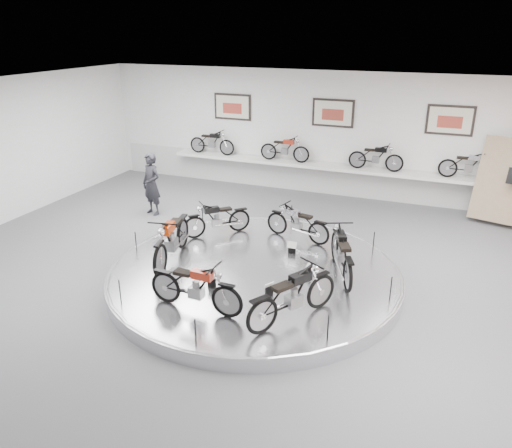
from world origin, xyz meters
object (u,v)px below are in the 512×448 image
at_px(bike_a, 342,253).
at_px(bike_b, 298,223).
at_px(bike_d, 172,238).
at_px(shelf, 328,167).
at_px(display_platform, 255,275).
at_px(bike_e, 195,286).
at_px(bike_f, 293,295).
at_px(visitor, 152,184).
at_px(bike_c, 217,218).

relative_size(bike_a, bike_b, 1.18).
bearing_deg(bike_d, shelf, 152.65).
distance_m(display_platform, bike_e, 2.10).
height_order(bike_a, bike_f, bike_a).
height_order(display_platform, bike_d, bike_d).
distance_m(shelf, visitor, 5.68).
distance_m(display_platform, bike_b, 2.06).
relative_size(shelf, visitor, 5.94).
bearing_deg(visitor, bike_d, -32.87).
distance_m(bike_b, bike_d, 3.18).
xyz_separation_m(bike_b, bike_d, (-2.24, -2.25, 0.12)).
xyz_separation_m(bike_b, bike_c, (-1.98, -0.48, 0.00)).
xyz_separation_m(bike_b, bike_e, (-0.77, -3.89, 0.04)).
distance_m(shelf, bike_d, 6.98).
bearing_deg(visitor, shelf, 56.82).
bearing_deg(bike_e, bike_d, 134.26).
relative_size(bike_b, bike_c, 1.00).
distance_m(bike_c, bike_d, 1.80).
height_order(bike_d, bike_e, bike_d).
relative_size(bike_e, bike_f, 0.94).
height_order(shelf, bike_b, bike_b).
relative_size(display_platform, bike_f, 3.63).
distance_m(bike_d, visitor, 4.07).
bearing_deg(bike_a, bike_b, 20.41).
distance_m(bike_b, bike_e, 3.97).
bearing_deg(bike_b, bike_c, 26.82).
xyz_separation_m(display_platform, bike_c, (-1.62, 1.46, 0.59)).
relative_size(bike_b, bike_d, 0.79).
bearing_deg(shelf, bike_a, -73.16).
xyz_separation_m(bike_d, visitor, (-2.56, 3.17, 0.06)).
height_order(display_platform, shelf, shelf).
bearing_deg(bike_e, shelf, 89.52).
bearing_deg(bike_a, bike_c, 49.93).
xyz_separation_m(shelf, bike_c, (-1.62, -4.94, -0.26)).
bearing_deg(bike_f, visitor, 82.94).
bearing_deg(bike_e, display_platform, 80.68).
bearing_deg(display_platform, bike_a, 13.72).
distance_m(bike_a, bike_f, 2.11).
distance_m(display_platform, visitor, 5.33).
distance_m(display_platform, bike_c, 2.26).
distance_m(shelf, bike_f, 8.15).
bearing_deg(visitor, bike_e, -31.81).
distance_m(shelf, bike_a, 6.23).
xyz_separation_m(bike_c, bike_f, (3.01, -3.09, 0.07)).
bearing_deg(bike_d, visitor, -152.79).
bearing_deg(visitor, display_platform, -14.54).
relative_size(display_platform, bike_d, 3.34).
bearing_deg(bike_a, bike_e, 113.89).
bearing_deg(shelf, visitor, -141.35).
distance_m(bike_e, bike_f, 1.82).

